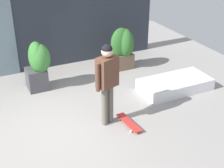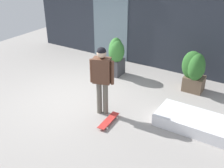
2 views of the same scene
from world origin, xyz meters
The scene contains 7 objects.
ground_plane centered at (0.00, 0.00, 0.00)m, with size 12.00×12.00×0.00m, color #9E9993.
building_facade centered at (-0.03, 3.29, 1.68)m, with size 8.15×0.31×3.39m.
skateboarder centered at (1.08, -0.18, 1.08)m, with size 0.57×0.38×1.76m.
skateboard centered at (1.44, -0.46, 0.06)m, with size 0.26×0.78×0.08m.
planter_box_left centered at (0.18, 1.92, 0.70)m, with size 0.60×0.62×1.26m.
planter_box_right centered at (2.63, 2.17, 0.67)m, with size 0.66×0.64×1.22m.
snow_ledge centered at (3.23, 0.45, 0.14)m, with size 1.77×0.90×0.28m, color white.
Camera 2 is at (4.33, -4.91, 3.77)m, focal length 43.02 mm.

